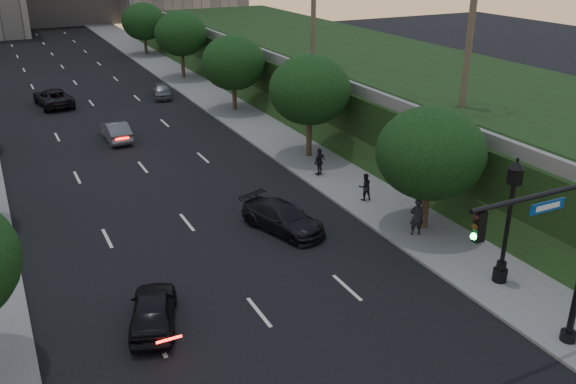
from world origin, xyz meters
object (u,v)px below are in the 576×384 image
pedestrian_a (417,217)px  sedan_far_left (53,97)px  pedestrian_c (320,162)px  sedan_mid_left (116,131)px  street_lamp (507,227)px  sedan_near_right (283,218)px  sedan_far_right (162,91)px  sedan_near_left (153,310)px  pedestrian_b (365,187)px  traffic_signal_mast (563,260)px

pedestrian_a → sedan_far_left: bearing=-50.2°
pedestrian_c → sedan_mid_left: bearing=-78.1°
sedan_mid_left → street_lamp: bearing=109.7°
sedan_mid_left → sedan_near_right: 18.77m
sedan_near_right → sedan_far_right: (2.13, 29.11, -0.03)m
sedan_near_left → sedan_far_left: bearing=-72.9°
sedan_far_left → pedestrian_c: size_ratio=3.27×
pedestrian_b → pedestrian_c: 4.44m
traffic_signal_mast → pedestrian_b: (1.53, 13.88, -2.76)m
sedan_near_left → pedestrian_c: pedestrian_c is taller
pedestrian_c → sedan_far_left: bearing=-88.6°
traffic_signal_mast → pedestrian_a: 9.67m
street_lamp → sedan_far_left: size_ratio=1.03×
street_lamp → sedan_far_right: size_ratio=1.45×
sedan_far_right → pedestrian_c: size_ratio=2.32×
sedan_near_left → street_lamp: bearing=-176.0°
sedan_mid_left → pedestrian_c: (9.46, -12.72, 0.29)m
sedan_near_left → sedan_far_left: 35.46m
street_lamp → traffic_signal_mast: bearing=-114.5°
street_lamp → sedan_far_left: street_lamp is taller
sedan_far_right → pedestrian_a: bearing=-72.3°
sedan_far_right → pedestrian_a: pedestrian_a is taller
sedan_mid_left → sedan_far_left: bearing=-78.2°
sedan_near_right → pedestrian_c: (5.18, 5.55, 0.30)m
sedan_far_left → pedestrian_a: (12.42, -33.94, 0.31)m
sedan_mid_left → sedan_far_left: 12.42m
sedan_near_left → sedan_far_right: bearing=-87.8°
sedan_mid_left → pedestrian_b: (9.80, -17.15, 0.21)m
pedestrian_a → street_lamp: bearing=115.2°
sedan_near_right → sedan_mid_left: bearing=84.5°
sedan_near_right → pedestrian_a: 6.47m
traffic_signal_mast → sedan_near_left: size_ratio=1.73×
sedan_near_right → sedan_far_right: sedan_near_right is taller
sedan_far_right → pedestrian_b: 28.19m
street_lamp → sedan_near_left: 14.32m
sedan_far_left → sedan_near_left: bearing=82.6°
sedan_mid_left → sedan_far_left: (-2.75, 12.12, 0.06)m
sedan_near_right → sedan_far_right: bearing=67.1°
traffic_signal_mast → pedestrian_c: 18.54m
traffic_signal_mast → sedan_near_right: bearing=107.4°
sedan_far_left → sedan_near_right: sedan_far_left is taller
sedan_near_left → pedestrian_c: (13.03, 10.61, 0.30)m
sedan_near_right → pedestrian_b: bearing=-7.2°
traffic_signal_mast → sedan_far_left: 44.62m
pedestrian_a → pedestrian_c: 9.10m
sedan_near_left → sedan_mid_left: (3.57, 23.33, 0.01)m
sedan_mid_left → pedestrian_c: bearing=125.7°
sedan_far_left → sedan_far_right: size_ratio=1.41×
traffic_signal_mast → sedan_far_right: (-1.87, 41.86, -3.01)m
street_lamp → sedan_near_left: (-13.73, 3.54, -1.94)m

